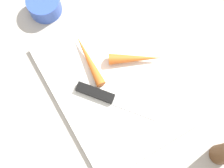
# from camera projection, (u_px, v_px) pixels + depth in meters

# --- Properties ---
(ground_plane) EXTENTS (1.40, 1.40, 0.00)m
(ground_plane) POSITION_uv_depth(u_px,v_px,m) (112.00, 85.00, 0.68)
(ground_plane) COLOR #ADA8A0
(cutting_board) EXTENTS (0.36, 0.26, 0.01)m
(cutting_board) POSITION_uv_depth(u_px,v_px,m) (112.00, 85.00, 0.67)
(cutting_board) COLOR white
(cutting_board) RESTS_ON ground_plane
(knife) EXTENTS (0.17, 0.14, 0.01)m
(knife) POSITION_uv_depth(u_px,v_px,m) (102.00, 96.00, 0.65)
(knife) COLOR #B7B7BC
(knife) RESTS_ON cutting_board
(carrot_short) EXTENTS (0.08, 0.12, 0.03)m
(carrot_short) POSITION_uv_depth(u_px,v_px,m) (136.00, 58.00, 0.67)
(carrot_short) COLOR orange
(carrot_short) RESTS_ON cutting_board
(carrot_long) EXTENTS (0.14, 0.03, 0.02)m
(carrot_long) POSITION_uv_depth(u_px,v_px,m) (89.00, 59.00, 0.67)
(carrot_long) COLOR orange
(carrot_long) RESTS_ON cutting_board
(small_bowl) EXTENTS (0.08, 0.08, 0.05)m
(small_bowl) POSITION_uv_depth(u_px,v_px,m) (44.00, 5.00, 0.71)
(small_bowl) COLOR #3351B2
(small_bowl) RESTS_ON ground_plane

